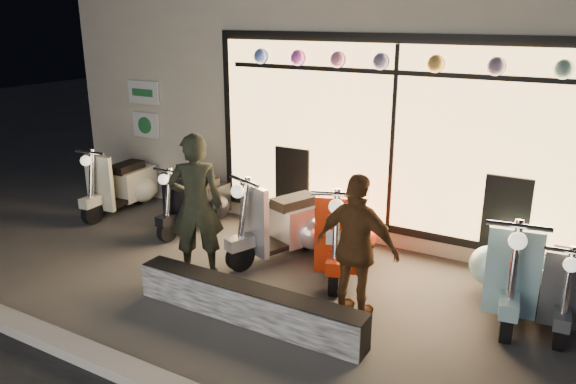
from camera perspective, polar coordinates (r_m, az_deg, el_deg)
name	(u,v)px	position (r m, az deg, el deg)	size (l,w,h in m)	color
ground	(264,291)	(6.70, -2.50, -9.97)	(40.00, 40.00, 0.00)	#383533
kerb	(141,377)	(5.35, -14.69, -17.73)	(40.00, 0.25, 0.12)	slate
shop_building	(411,72)	(10.52, 12.43, 11.79)	(10.20, 6.23, 4.20)	beige
graffiti_barrier	(247,304)	(6.02, -4.14, -11.23)	(2.68, 0.28, 0.40)	black
scooter_silver	(292,222)	(7.48, 0.36, -3.09)	(0.89, 1.57, 1.14)	black
scooter_red	(341,230)	(7.20, 5.41, -3.89)	(0.90, 1.62, 1.17)	black
scooter_black	(200,201)	(8.59, -8.91, -0.90)	(0.46, 1.39, 1.00)	black
scooter_cream	(126,183)	(9.62, -16.17, 0.85)	(0.56, 1.53, 1.09)	black
scooter_blue	(511,264)	(6.71, 21.75, -6.84)	(0.67, 1.64, 1.16)	black
scooter_grey	(563,283)	(6.68, 26.18, -8.26)	(0.50, 1.36, 0.97)	black
man	(196,205)	(6.88, -9.33, -1.36)	(0.65, 0.43, 1.78)	black
woman	(357,248)	(5.88, 7.03, -5.66)	(0.93, 0.39, 1.58)	brown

